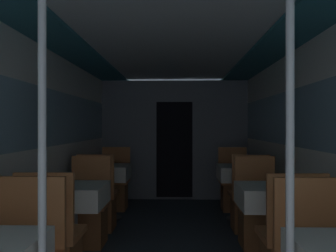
{
  "coord_description": "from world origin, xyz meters",
  "views": [
    {
      "loc": [
        0.06,
        -0.93,
        1.32
      ],
      "look_at": [
        -0.03,
        2.61,
        1.31
      ],
      "focal_mm": 40.0,
      "sensor_mm": 36.0,
      "label": 1
    }
  ],
  "objects_px": {
    "support_pole_right_0": "(290,180)",
    "dining_table_right_2": "(240,175)",
    "chair_left_near_2": "(99,206)",
    "dining_table_right_1": "(271,200)",
    "dining_table_left_1": "(73,199)",
    "chair_right_far_1": "(258,219)",
    "chair_right_near_2": "(248,207)",
    "chair_left_far_1": "(88,218)",
    "dining_table_left_2": "(107,175)",
    "chair_right_far_2": "(234,191)",
    "support_pole_left_0": "(42,179)",
    "chair_left_far_2": "(114,190)"
  },
  "relations": [
    {
      "from": "dining_table_left_1",
      "to": "chair_right_far_1",
      "type": "distance_m",
      "value": 1.99
    },
    {
      "from": "dining_table_left_1",
      "to": "chair_right_near_2",
      "type": "bearing_deg",
      "value": 31.68
    },
    {
      "from": "chair_left_near_2",
      "to": "support_pole_right_0",
      "type": "relative_size",
      "value": 0.46
    },
    {
      "from": "support_pole_right_0",
      "to": "chair_right_near_2",
      "type": "bearing_deg",
      "value": 83.19
    },
    {
      "from": "support_pole_right_0",
      "to": "dining_table_right_2",
      "type": "bearing_deg",
      "value": 84.32
    },
    {
      "from": "dining_table_left_2",
      "to": "chair_right_far_1",
      "type": "xyz_separation_m",
      "value": [
        1.87,
        -1.16,
        -0.32
      ]
    },
    {
      "from": "chair_left_far_2",
      "to": "chair_left_far_1",
      "type": "bearing_deg",
      "value": 90.0
    },
    {
      "from": "dining_table_right_2",
      "to": "chair_right_far_2",
      "type": "height_order",
      "value": "chair_right_far_2"
    },
    {
      "from": "chair_left_near_2",
      "to": "dining_table_right_2",
      "type": "xyz_separation_m",
      "value": [
        1.87,
        0.58,
        0.32
      ]
    },
    {
      "from": "dining_table_left_1",
      "to": "chair_left_near_2",
      "type": "height_order",
      "value": "chair_left_near_2"
    },
    {
      "from": "support_pole_right_0",
      "to": "chair_right_far_1",
      "type": "xyz_separation_m",
      "value": [
        0.35,
        2.32,
        -0.76
      ]
    },
    {
      "from": "chair_left_far_1",
      "to": "support_pole_left_0",
      "type": "bearing_deg",
      "value": 98.47
    },
    {
      "from": "dining_table_right_1",
      "to": "chair_right_far_1",
      "type": "height_order",
      "value": "chair_right_far_1"
    },
    {
      "from": "dining_table_right_1",
      "to": "chair_right_near_2",
      "type": "bearing_deg",
      "value": 90.0
    },
    {
      "from": "dining_table_left_2",
      "to": "dining_table_right_1",
      "type": "height_order",
      "value": "same"
    },
    {
      "from": "chair_left_near_2",
      "to": "chair_right_far_1",
      "type": "bearing_deg",
      "value": -16.99
    },
    {
      "from": "dining_table_right_2",
      "to": "chair_right_near_2",
      "type": "bearing_deg",
      "value": -90.0
    },
    {
      "from": "support_pole_left_0",
      "to": "dining_table_right_2",
      "type": "height_order",
      "value": "support_pole_left_0"
    },
    {
      "from": "chair_right_far_1",
      "to": "chair_left_far_1",
      "type": "bearing_deg",
      "value": 0.0
    },
    {
      "from": "support_pole_left_0",
      "to": "dining_table_right_1",
      "type": "distance_m",
      "value": 2.35
    },
    {
      "from": "dining_table_left_1",
      "to": "dining_table_left_2",
      "type": "xyz_separation_m",
      "value": [
        0.0,
        1.74,
        0.0
      ]
    },
    {
      "from": "dining_table_left_2",
      "to": "chair_right_near_2",
      "type": "bearing_deg",
      "value": -17.3
    },
    {
      "from": "dining_table_right_1",
      "to": "chair_right_near_2",
      "type": "distance_m",
      "value": 1.2
    },
    {
      "from": "chair_left_near_2",
      "to": "dining_table_right_2",
      "type": "height_order",
      "value": "chair_left_near_2"
    },
    {
      "from": "chair_left_far_2",
      "to": "dining_table_right_1",
      "type": "bearing_deg",
      "value": 128.89
    },
    {
      "from": "dining_table_left_1",
      "to": "dining_table_right_1",
      "type": "relative_size",
      "value": 1.0
    },
    {
      "from": "support_pole_left_0",
      "to": "dining_table_left_2",
      "type": "height_order",
      "value": "support_pole_left_0"
    },
    {
      "from": "chair_left_far_1",
      "to": "support_pole_right_0",
      "type": "bearing_deg",
      "value": 123.33
    },
    {
      "from": "chair_right_near_2",
      "to": "chair_right_far_2",
      "type": "xyz_separation_m",
      "value": [
        0.0,
        1.17,
        0.0
      ]
    },
    {
      "from": "chair_right_far_1",
      "to": "chair_right_far_2",
      "type": "distance_m",
      "value": 1.74
    },
    {
      "from": "chair_right_far_1",
      "to": "chair_right_far_2",
      "type": "bearing_deg",
      "value": -90.0
    },
    {
      "from": "dining_table_right_2",
      "to": "chair_left_far_2",
      "type": "bearing_deg",
      "value": 162.7
    },
    {
      "from": "chair_right_far_2",
      "to": "support_pole_left_0",
      "type": "bearing_deg",
      "value": 69.39
    },
    {
      "from": "dining_table_left_2",
      "to": "support_pole_right_0",
      "type": "bearing_deg",
      "value": -66.29
    },
    {
      "from": "support_pole_right_0",
      "to": "chair_right_near_2",
      "type": "height_order",
      "value": "support_pole_right_0"
    },
    {
      "from": "support_pole_right_0",
      "to": "chair_right_far_2",
      "type": "relative_size",
      "value": 2.19
    },
    {
      "from": "dining_table_left_2",
      "to": "support_pole_right_0",
      "type": "height_order",
      "value": "support_pole_right_0"
    },
    {
      "from": "support_pole_left_0",
      "to": "chair_right_near_2",
      "type": "distance_m",
      "value": 3.36
    },
    {
      "from": "chair_left_far_1",
      "to": "chair_left_near_2",
      "type": "height_order",
      "value": "same"
    },
    {
      "from": "chair_right_far_2",
      "to": "dining_table_right_1",
      "type": "bearing_deg",
      "value": 90.0
    },
    {
      "from": "chair_left_far_1",
      "to": "chair_left_near_2",
      "type": "xyz_separation_m",
      "value": [
        0.0,
        0.57,
        0.0
      ]
    },
    {
      "from": "dining_table_left_2",
      "to": "support_pole_right_0",
      "type": "distance_m",
      "value": 3.82
    },
    {
      "from": "dining_table_right_1",
      "to": "support_pole_left_0",
      "type": "bearing_deg",
      "value": -131.29
    },
    {
      "from": "chair_left_near_2",
      "to": "dining_table_right_1",
      "type": "bearing_deg",
      "value": -31.68
    },
    {
      "from": "support_pole_left_0",
      "to": "dining_table_right_2",
      "type": "xyz_separation_m",
      "value": [
        1.53,
        3.48,
        -0.44
      ]
    },
    {
      "from": "dining_table_left_2",
      "to": "chair_right_far_1",
      "type": "bearing_deg",
      "value": -31.68
    },
    {
      "from": "chair_right_far_1",
      "to": "dining_table_right_2",
      "type": "distance_m",
      "value": 1.2
    },
    {
      "from": "support_pole_left_0",
      "to": "chair_right_far_2",
      "type": "xyz_separation_m",
      "value": [
        1.53,
        4.06,
        -0.76
      ]
    },
    {
      "from": "dining_table_left_2",
      "to": "dining_table_right_2",
      "type": "distance_m",
      "value": 1.87
    },
    {
      "from": "dining_table_left_1",
      "to": "dining_table_left_2",
      "type": "height_order",
      "value": "same"
    }
  ]
}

